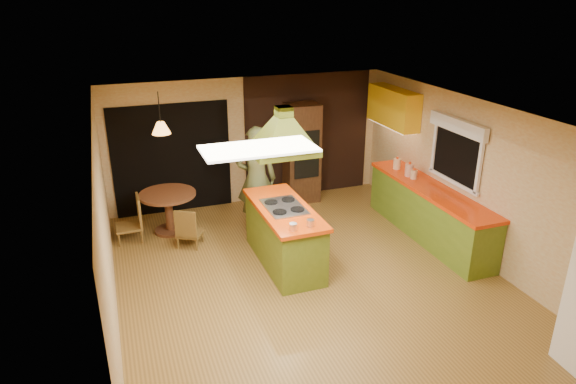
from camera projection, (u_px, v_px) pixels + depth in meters
name	position (u px, v px, depth m)	size (l,w,h in m)	color
ground	(309.00, 278.00, 7.70)	(6.50, 6.50, 0.00)	olive
room_walls	(311.00, 201.00, 7.23)	(5.50, 6.50, 6.50)	beige
ceiling_plane	(312.00, 114.00, 6.77)	(6.50, 6.50, 0.00)	silver
brick_panel	(308.00, 136.00, 10.45)	(2.64, 0.03, 2.50)	#381E14
nook_opening	(172.00, 159.00, 9.66)	(2.20, 0.03, 2.10)	black
right_counter	(429.00, 212.00, 8.82)	(0.62, 3.05, 0.92)	olive
upper_cabinets	(393.00, 107.00, 9.70)	(0.34, 1.40, 0.70)	yellow
window_right	(457.00, 140.00, 8.24)	(0.12, 1.35, 1.06)	black
fluor_panel	(259.00, 148.00, 5.38)	(1.20, 0.60, 0.03)	white
kitchen_island	(284.00, 235.00, 7.96)	(0.78, 1.92, 0.97)	olive
range_hood	(284.00, 123.00, 7.30)	(0.94, 0.68, 0.78)	#5D691A
man	(256.00, 179.00, 8.91)	(0.70, 0.46, 1.91)	#4B512B
wall_oven	(301.00, 153.00, 10.22)	(0.68, 0.63, 1.98)	#4B2C18
dining_table	(168.00, 205.00, 8.98)	(0.98, 0.98, 0.74)	brown
chair_left	(128.00, 219.00, 8.72)	(0.43, 0.43, 0.79)	brown
chair_near	(190.00, 226.00, 8.55)	(0.38, 0.38, 0.70)	brown
pendant_lamp	(161.00, 128.00, 8.47)	(0.31, 0.31, 0.20)	#FF9E3F
canister_large	(409.00, 170.00, 9.14)	(0.15, 0.15, 0.22)	beige
canister_medium	(397.00, 164.00, 9.51)	(0.14, 0.14, 0.19)	#FDEFCC
canister_small	(414.00, 174.00, 9.01)	(0.12, 0.12, 0.16)	beige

